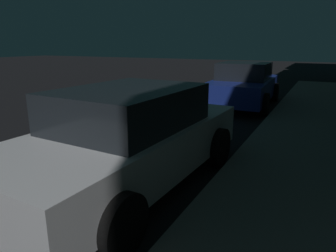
# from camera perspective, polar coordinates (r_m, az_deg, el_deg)

# --- Properties ---
(car_white) EXTENTS (2.13, 4.30, 1.43)m
(car_white) POSITION_cam_1_polar(r_m,az_deg,el_deg) (4.42, -7.42, -2.24)
(car_white) COLOR silver
(car_white) RESTS_ON ground
(car_blue) EXTENTS (2.10, 4.14, 1.43)m
(car_blue) POSITION_cam_1_polar(r_m,az_deg,el_deg) (10.55, 14.00, 7.51)
(car_blue) COLOR navy
(car_blue) RESTS_ON ground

